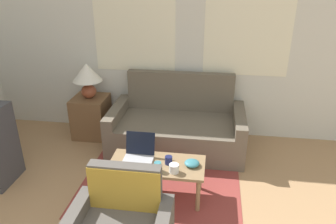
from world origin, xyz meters
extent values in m
cube|color=silver|center=(0.00, 4.11, 1.30)|extent=(6.92, 0.05, 2.60)
cube|color=white|center=(-0.83, 4.09, 1.55)|extent=(1.10, 0.01, 1.30)
cube|color=white|center=(0.65, 4.09, 1.55)|extent=(1.10, 0.01, 1.30)
cube|color=brown|center=(-0.27, 3.06, 0.00)|extent=(1.75, 2.02, 0.01)
cube|color=#665B4C|center=(-0.19, 3.57, 0.20)|extent=(1.45, 0.92, 0.40)
cube|color=#665B4C|center=(-0.19, 3.97, 0.47)|extent=(1.45, 0.12, 0.93)
cube|color=#665B4C|center=(-0.98, 3.57, 0.28)|extent=(0.14, 0.92, 0.55)
cube|color=#665B4C|center=(0.61, 3.57, 0.28)|extent=(0.14, 0.92, 0.55)
cube|color=#514C47|center=(-0.39, 1.84, 0.42)|extent=(0.58, 0.10, 0.83)
cube|color=#A87F28|center=(-0.39, 1.78, 0.52)|extent=(0.58, 0.01, 0.60)
cube|color=brown|center=(-1.43, 3.78, 0.29)|extent=(0.46, 0.46, 0.58)
ellipsoid|color=brown|center=(-1.43, 3.78, 0.67)|extent=(0.21, 0.21, 0.19)
cylinder|color=tan|center=(-1.43, 3.78, 0.79)|extent=(0.02, 0.02, 0.06)
cone|color=white|center=(-1.43, 3.78, 0.94)|extent=(0.40, 0.40, 0.24)
cube|color=#8E704C|center=(-0.27, 2.55, 0.38)|extent=(0.97, 0.46, 0.03)
cylinder|color=#8E704C|center=(-0.70, 2.38, 0.18)|extent=(0.04, 0.04, 0.37)
cylinder|color=#8E704C|center=(0.17, 2.38, 0.18)|extent=(0.04, 0.04, 0.37)
cylinder|color=#8E704C|center=(-0.70, 2.73, 0.18)|extent=(0.04, 0.04, 0.37)
cylinder|color=#8E704C|center=(0.17, 2.73, 0.18)|extent=(0.04, 0.04, 0.37)
cube|color=#B7B7BC|center=(-0.47, 2.55, 0.41)|extent=(0.31, 0.24, 0.02)
cube|color=black|center=(-0.47, 2.70, 0.54)|extent=(0.31, 0.07, 0.24)
cylinder|color=#191E4C|center=(-0.15, 2.56, 0.44)|extent=(0.08, 0.08, 0.09)
cylinder|color=teal|center=(-0.24, 2.42, 0.45)|extent=(0.07, 0.07, 0.10)
cylinder|color=white|center=(-0.08, 2.42, 0.44)|extent=(0.10, 0.10, 0.09)
ellipsoid|color=teal|center=(0.09, 2.56, 0.43)|extent=(0.15, 0.15, 0.06)
camera|label=1|loc=(0.25, -0.23, 2.24)|focal=35.00mm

